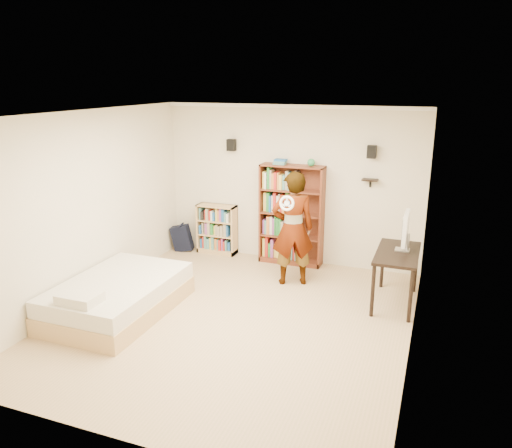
% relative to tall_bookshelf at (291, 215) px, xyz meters
% --- Properties ---
extents(ground, '(4.50, 5.00, 0.01)m').
position_rel_tall_bookshelf_xyz_m(ground, '(-0.08, -2.34, -0.86)').
color(ground, tan).
rests_on(ground, ground).
extents(room_shell, '(4.52, 5.02, 2.71)m').
position_rel_tall_bookshelf_xyz_m(room_shell, '(-0.08, -2.34, 0.90)').
color(room_shell, beige).
rests_on(room_shell, ground).
extents(crown_molding, '(4.50, 5.00, 0.06)m').
position_rel_tall_bookshelf_xyz_m(crown_molding, '(-0.08, -2.34, 1.81)').
color(crown_molding, white).
rests_on(crown_molding, room_shell).
extents(speaker_left, '(0.14, 0.12, 0.20)m').
position_rel_tall_bookshelf_xyz_m(speaker_left, '(-1.13, 0.06, 1.14)').
color(speaker_left, black).
rests_on(speaker_left, room_shell).
extents(speaker_right, '(0.14, 0.12, 0.20)m').
position_rel_tall_bookshelf_xyz_m(speaker_right, '(1.27, 0.06, 1.14)').
color(speaker_right, black).
rests_on(speaker_right, room_shell).
extents(wall_shelf, '(0.25, 0.16, 0.02)m').
position_rel_tall_bookshelf_xyz_m(wall_shelf, '(1.27, 0.07, 0.69)').
color(wall_shelf, black).
rests_on(wall_shelf, room_shell).
extents(tall_bookshelf, '(1.09, 0.32, 1.72)m').
position_rel_tall_bookshelf_xyz_m(tall_bookshelf, '(0.00, 0.00, 0.00)').
color(tall_bookshelf, brown).
rests_on(tall_bookshelf, ground).
extents(low_bookshelf, '(0.73, 0.27, 0.91)m').
position_rel_tall_bookshelf_xyz_m(low_bookshelf, '(-1.42, 0.02, -0.41)').
color(low_bookshelf, tan).
rests_on(low_bookshelf, ground).
extents(computer_desk, '(0.57, 1.14, 0.78)m').
position_rel_tall_bookshelf_xyz_m(computer_desk, '(1.87, -1.06, -0.47)').
color(computer_desk, black).
rests_on(computer_desk, ground).
extents(imac, '(0.19, 0.56, 0.55)m').
position_rel_tall_bookshelf_xyz_m(imac, '(1.92, -0.98, 0.19)').
color(imac, white).
rests_on(imac, computer_desk).
extents(daybed, '(1.30, 2.00, 0.59)m').
position_rel_tall_bookshelf_xyz_m(daybed, '(-1.66, -2.69, -0.57)').
color(daybed, beige).
rests_on(daybed, ground).
extents(person, '(0.77, 0.66, 1.79)m').
position_rel_tall_bookshelf_xyz_m(person, '(0.28, -0.86, 0.03)').
color(person, black).
rests_on(person, ground).
extents(wii_wheel, '(0.23, 0.09, 0.23)m').
position_rel_tall_bookshelf_xyz_m(wii_wheel, '(0.28, -1.20, 0.51)').
color(wii_wheel, white).
rests_on(wii_wheel, person).
extents(navy_bag, '(0.41, 0.30, 0.50)m').
position_rel_tall_bookshelf_xyz_m(navy_bag, '(-2.09, -0.09, -0.61)').
color(navy_bag, black).
rests_on(navy_bag, ground).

